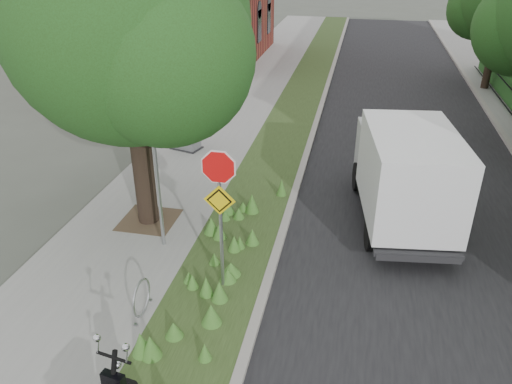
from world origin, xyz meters
TOP-DOWN VIEW (x-y plane):
  - ground at (0.00, 0.00)m, footprint 120.00×120.00m
  - sidewalk_near at (-4.25, 10.00)m, footprint 3.50×60.00m
  - verge at (-1.50, 10.00)m, footprint 2.00×60.00m
  - kerb_near at (-0.50, 10.00)m, footprint 0.20×60.00m
  - road at (3.00, 10.00)m, footprint 7.00×60.00m
  - street_tree_main at (-4.08, 2.86)m, footprint 6.21×5.54m
  - bare_post at (-3.20, 1.80)m, footprint 0.08×0.08m
  - bike_hoop at (-2.70, -0.60)m, footprint 0.06×0.78m
  - sign_assembly at (-1.40, 0.58)m, footprint 0.94×0.08m
  - far_tree_c at (6.94, 18.04)m, footprint 4.37×3.89m
  - box_truck at (2.37, 4.28)m, footprint 2.56×5.19m
  - utility_cabinet at (-4.64, 7.67)m, footprint 1.14×0.91m

SIDE VIEW (x-z plane):
  - ground at x=0.00m, z-range 0.00..0.00m
  - road at x=3.00m, z-range 0.00..0.01m
  - sidewalk_near at x=-4.25m, z-range 0.00..0.12m
  - verge at x=-1.50m, z-range 0.00..0.12m
  - kerb_near at x=-0.50m, z-range 0.00..0.13m
  - bike_hoop at x=-2.70m, z-range 0.11..0.88m
  - utility_cabinet at x=-4.64m, z-range 0.09..1.42m
  - box_truck at x=2.37m, z-range 0.34..2.60m
  - bare_post at x=-3.20m, z-range 0.12..4.12m
  - sign_assembly at x=-1.40m, z-range 0.72..3.94m
  - far_tree_c at x=6.94m, z-range 0.99..6.92m
  - street_tree_main at x=-4.08m, z-range 0.97..8.63m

